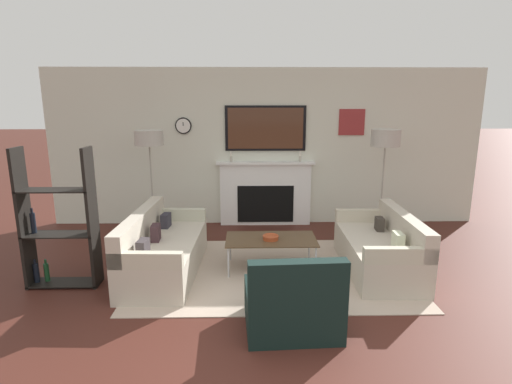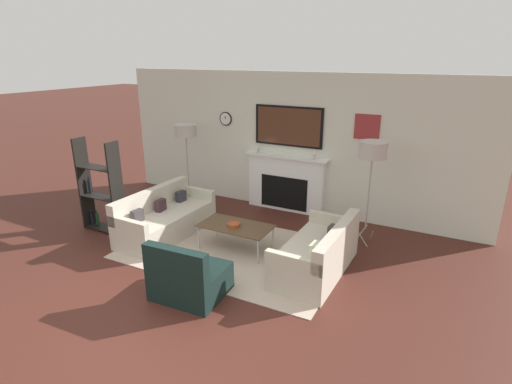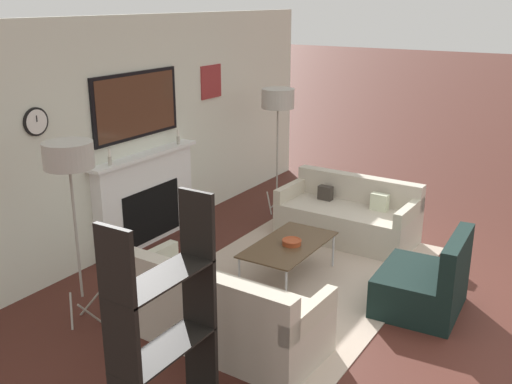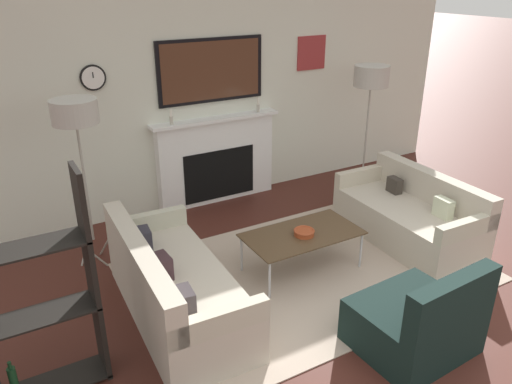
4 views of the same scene
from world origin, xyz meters
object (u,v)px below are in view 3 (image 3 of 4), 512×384
object	(u,v)px
coffee_table	(289,246)
floor_lamp_right	(278,100)
floor_lamp_left	(69,158)
couch_left	(218,313)
shelf_unit	(163,335)
couch_right	(348,218)
decorative_bowl	(292,242)
armchair	(425,285)

from	to	relation	value
coffee_table	floor_lamp_right	world-z (taller)	floor_lamp_right
floor_lamp_left	floor_lamp_right	bearing A→B (deg)	-0.00
couch_left	shelf_unit	bearing A→B (deg)	-162.82
couch_right	decorative_bowl	bearing A→B (deg)	178.66
floor_lamp_right	shelf_unit	world-z (taller)	floor_lamp_right
armchair	coffee_table	bearing A→B (deg)	94.88
couch_left	armchair	distance (m)	2.03
floor_lamp_left	coffee_table	bearing A→B (deg)	-33.57
armchair	shelf_unit	world-z (taller)	shelf_unit
coffee_table	couch_right	bearing A→B (deg)	-2.91
shelf_unit	decorative_bowl	bearing A→B (deg)	8.52
couch_left	armchair	size ratio (longest dim) A/B	2.04
coffee_table	shelf_unit	bearing A→B (deg)	-170.63
shelf_unit	coffee_table	bearing A→B (deg)	9.37
couch_right	floor_lamp_right	xyz separation A→B (m)	(0.39, 1.25, 1.30)
armchair	decorative_bowl	xyz separation A→B (m)	(-0.13, 1.39, 0.19)
floor_lamp_left	shelf_unit	size ratio (longest dim) A/B	1.05
coffee_table	floor_lamp_right	bearing A→B (deg)	33.17
couch_left	shelf_unit	xyz separation A→B (m)	(-1.11, -0.34, 0.46)
couch_right	coffee_table	bearing A→B (deg)	177.09
couch_left	couch_right	distance (m)	2.79
decorative_bowl	floor_lamp_right	bearing A→B (deg)	33.91
couch_left	shelf_unit	distance (m)	1.25
floor_lamp_right	armchair	bearing A→B (deg)	-122.87
floor_lamp_right	decorative_bowl	bearing A→B (deg)	-146.09
floor_lamp_right	couch_left	bearing A→B (deg)	-158.63
coffee_table	floor_lamp_left	distance (m)	2.44
decorative_bowl	floor_lamp_right	world-z (taller)	floor_lamp_right
couch_right	floor_lamp_right	bearing A→B (deg)	72.50
shelf_unit	couch_left	bearing A→B (deg)	17.18
couch_right	armchair	xyz separation A→B (m)	(-1.29, -1.35, -0.02)
decorative_bowl	shelf_unit	distance (m)	2.53
couch_left	floor_lamp_left	xyz separation A→B (m)	(-0.39, 1.25, 1.30)
couch_right	coffee_table	distance (m)	1.42
decorative_bowl	couch_left	bearing A→B (deg)	-178.75
couch_right	armchair	bearing A→B (deg)	-133.60
floor_lamp_left	floor_lamp_right	size ratio (longest dim) A/B	0.99
armchair	couch_left	bearing A→B (deg)	138.03
couch_right	armchair	size ratio (longest dim) A/B	1.84
coffee_table	shelf_unit	xyz separation A→B (m)	(-2.49, -0.41, 0.36)
floor_lamp_left	floor_lamp_right	xyz separation A→B (m)	(3.58, -0.00, -0.00)
floor_lamp_right	shelf_unit	size ratio (longest dim) A/B	1.06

